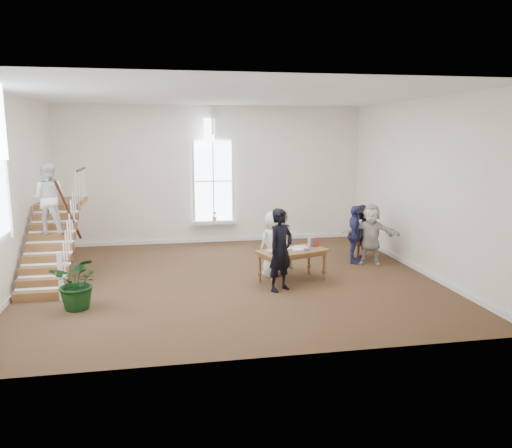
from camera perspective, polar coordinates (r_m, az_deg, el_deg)
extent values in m
plane|color=#412D19|center=(12.61, -2.81, -6.32)|extent=(10.00, 10.00, 0.00)
plane|color=silver|center=(16.60, -4.94, 5.61)|extent=(10.00, 0.00, 10.00)
plane|color=silver|center=(7.76, 1.43, 0.21)|extent=(10.00, 0.00, 10.00)
plane|color=silver|center=(12.53, -26.24, 3.04)|extent=(0.00, 9.00, 9.00)
plane|color=silver|center=(13.72, 18.33, 4.13)|extent=(0.00, 9.00, 9.00)
plane|color=white|center=(12.11, -3.00, 14.54)|extent=(10.00, 10.00, 0.00)
cube|color=white|center=(16.63, -4.79, 0.23)|extent=(1.45, 0.28, 0.10)
plane|color=white|center=(16.56, -4.91, 4.91)|extent=(2.60, 0.00, 2.60)
plane|color=white|center=(16.49, -4.99, 10.45)|extent=(0.60, 0.60, 0.85)
cube|color=white|center=(16.90, -4.81, -1.82)|extent=(10.00, 0.04, 0.12)
imported|color=pink|center=(16.56, -4.79, 0.90)|extent=(0.17, 0.17, 0.30)
cube|color=brown|center=(12.04, -23.44, -7.50)|extent=(1.10, 0.30, 0.20)
cube|color=brown|center=(12.27, -23.20, -6.18)|extent=(1.10, 0.30, 0.20)
cube|color=brown|center=(12.50, -22.96, -4.92)|extent=(1.10, 0.30, 0.20)
cube|color=brown|center=(12.73, -22.74, -3.70)|extent=(1.10, 0.30, 0.20)
cube|color=brown|center=(12.97, -22.53, -2.53)|extent=(1.10, 0.30, 0.20)
cube|color=brown|center=(13.22, -22.32, -1.39)|extent=(1.10, 0.30, 0.20)
cube|color=brown|center=(13.47, -22.12, -0.31)|extent=(1.10, 0.30, 0.20)
cube|color=brown|center=(13.73, -21.93, 0.74)|extent=(1.10, 0.30, 0.20)
cube|color=brown|center=(13.99, -21.74, 1.75)|extent=(1.10, 0.30, 0.20)
cube|color=brown|center=(14.86, -21.09, 2.42)|extent=(1.10, 1.20, 0.12)
cube|color=white|center=(11.67, -21.41, -5.60)|extent=(0.10, 0.10, 1.10)
cylinder|color=#3B1E10|center=(12.72, -20.59, 1.26)|extent=(0.07, 2.74, 1.86)
imported|color=silver|center=(13.07, -22.61, 2.74)|extent=(0.94, 0.79, 1.72)
cube|color=brown|center=(12.27, 4.18, -3.10)|extent=(1.87, 1.36, 0.05)
cube|color=brown|center=(12.29, 4.18, -3.44)|extent=(1.72, 1.21, 0.10)
cylinder|color=brown|center=(11.72, 2.03, -5.75)|extent=(0.07, 0.07, 0.74)
cylinder|color=brown|center=(12.54, 7.80, -4.75)|extent=(0.07, 0.07, 0.74)
cylinder|color=brown|center=(12.25, 0.42, -5.03)|extent=(0.07, 0.07, 0.74)
cylinder|color=brown|center=(13.04, 6.07, -4.13)|extent=(0.07, 0.07, 0.74)
cube|color=silver|center=(12.33, 3.98, -2.84)|extent=(0.27, 0.28, 0.03)
cube|color=beige|center=(12.24, 3.42, -2.88)|extent=(0.26, 0.29, 0.05)
cube|color=tan|center=(12.00, 1.81, -3.12)|extent=(0.24, 0.31, 0.06)
cube|color=silver|center=(12.30, 2.99, -2.86)|extent=(0.26, 0.26, 0.03)
cube|color=#4C5972|center=(12.33, 5.53, -2.86)|extent=(0.26, 0.31, 0.03)
cube|color=maroon|center=(12.38, 3.70, -2.80)|extent=(0.29, 0.28, 0.02)
cube|color=white|center=(12.23, 4.72, -2.91)|extent=(0.27, 0.24, 0.05)
cube|color=#BFB299|center=(12.43, 5.41, -2.70)|extent=(0.20, 0.30, 0.05)
cube|color=silver|center=(11.94, 2.84, -3.28)|extent=(0.21, 0.24, 0.02)
cube|color=beige|center=(12.39, 4.93, -2.72)|extent=(0.31, 0.32, 0.06)
cube|color=tan|center=(11.92, 2.82, -3.22)|extent=(0.19, 0.30, 0.06)
cube|color=silver|center=(12.21, 4.91, -2.95)|extent=(0.23, 0.28, 0.05)
cube|color=#4C5972|center=(11.87, 2.14, -3.32)|extent=(0.27, 0.28, 0.04)
cube|color=maroon|center=(11.92, 3.21, -3.22)|extent=(0.16, 0.28, 0.06)
imported|color=black|center=(11.51, 2.83, -2.98)|extent=(0.84, 0.78, 1.93)
imported|color=silver|center=(12.74, 1.99, -2.25)|extent=(0.96, 0.82, 1.67)
imported|color=#D6BD86|center=(13.29, 2.79, -1.84)|extent=(0.99, 0.95, 1.62)
imported|color=navy|center=(14.21, 11.18, -1.19)|extent=(0.75, 1.04, 1.64)
imported|color=black|center=(14.77, 11.99, -0.89)|extent=(0.90, 1.16, 1.58)
imported|color=beige|center=(14.17, 12.98, -1.16)|extent=(1.64, 1.13, 1.70)
imported|color=black|center=(11.02, -19.64, -6.27)|extent=(1.20, 1.09, 1.15)
cube|color=#3B1E10|center=(15.03, 11.65, -2.21)|extent=(0.47, 0.47, 0.04)
cube|color=#3B1E10|center=(15.10, 11.27, -1.20)|extent=(0.37, 0.15, 0.44)
cylinder|color=#3B1E10|center=(14.86, 11.56, -3.15)|extent=(0.04, 0.04, 0.39)
cylinder|color=#3B1E10|center=(15.06, 12.44, -3.01)|extent=(0.04, 0.04, 0.39)
cylinder|color=#3B1E10|center=(15.09, 10.81, -2.92)|extent=(0.04, 0.04, 0.39)
cylinder|color=#3B1E10|center=(15.28, 11.69, -2.79)|extent=(0.04, 0.04, 0.39)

